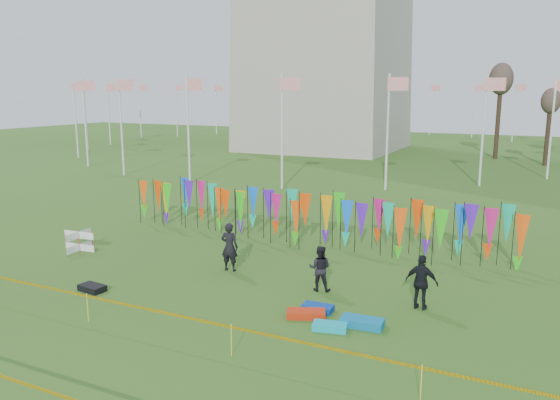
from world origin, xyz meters
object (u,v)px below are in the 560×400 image
at_px(person_mid, 320,268).
at_px(person_right, 422,282).
at_px(person_left, 230,247).
at_px(kite_bag_red, 306,314).
at_px(kite_bag_blue, 318,308).
at_px(kite_bag_teal, 362,322).
at_px(kite_bag_turquoise, 330,327).
at_px(box_kite, 79,241).
at_px(kite_bag_black, 92,288).

relative_size(person_mid, person_right, 0.90).
bearing_deg(person_left, kite_bag_red, 141.48).
xyz_separation_m(person_mid, kite_bag_blue, (0.63, -1.73, -0.70)).
xyz_separation_m(person_mid, kite_bag_teal, (2.24, -2.22, -0.68)).
xyz_separation_m(kite_bag_turquoise, kite_bag_blue, (-0.84, 1.13, 0.00)).
distance_m(box_kite, kite_bag_teal, 13.57).
bearing_deg(person_left, kite_bag_teal, 150.34).
height_order(box_kite, kite_bag_turquoise, box_kite).
distance_m(box_kite, person_left, 7.28).
distance_m(person_left, kite_bag_red, 5.29).
xyz_separation_m(box_kite, kite_bag_black, (4.08, -3.41, -0.33)).
bearing_deg(kite_bag_turquoise, kite_bag_black, -175.71).
bearing_deg(box_kite, kite_bag_turquoise, -12.35).
xyz_separation_m(kite_bag_blue, kite_bag_black, (-7.72, -1.77, 0.01)).
xyz_separation_m(kite_bag_red, kite_bag_black, (-7.57, -1.17, 0.00)).
height_order(person_left, kite_bag_black, person_left).
bearing_deg(person_left, person_right, 169.23).
bearing_deg(person_right, person_left, -1.45).
bearing_deg(person_right, kite_bag_teal, 61.83).
distance_m(kite_bag_turquoise, kite_bag_black, 8.58).
bearing_deg(kite_bag_red, kite_bag_blue, 76.39).
bearing_deg(person_left, person_mid, 167.07).
distance_m(person_mid, kite_bag_blue, 1.97).
height_order(person_left, person_mid, person_left).
xyz_separation_m(person_right, kite_bag_blue, (-2.88, -1.59, -0.79)).
bearing_deg(kite_bag_red, kite_bag_teal, 3.66).
distance_m(kite_bag_black, kite_bag_teal, 9.41).
bearing_deg(kite_bag_turquoise, box_kite, 167.65).
relative_size(box_kite, kite_bag_teal, 0.70).
height_order(person_right, kite_bag_turquoise, person_right).
bearing_deg(kite_bag_black, person_left, 51.54).
bearing_deg(kite_bag_red, kite_bag_turquoise, -28.41).
distance_m(person_left, kite_bag_teal, 6.77).
distance_m(person_left, person_right, 7.46).
height_order(box_kite, person_left, person_left).
height_order(kite_bag_turquoise, kite_bag_black, kite_bag_black).
bearing_deg(kite_bag_turquoise, person_left, 148.19).
height_order(person_left, kite_bag_blue, person_left).
distance_m(person_right, kite_bag_black, 11.14).
bearing_deg(kite_bag_turquoise, kite_bag_blue, 126.53).
height_order(person_mid, kite_bag_black, person_mid).
bearing_deg(box_kite, kite_bag_red, -10.85).
relative_size(person_right, kite_bag_black, 1.90).
relative_size(box_kite, kite_bag_black, 0.94).
bearing_deg(kite_bag_blue, person_right, 28.90).
height_order(box_kite, person_mid, person_mid).
bearing_deg(kite_bag_teal, kite_bag_blue, 163.09).
bearing_deg(box_kite, person_left, 4.57).
relative_size(kite_bag_turquoise, kite_bag_red, 0.84).
bearing_deg(person_mid, kite_bag_turquoise, 105.05).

